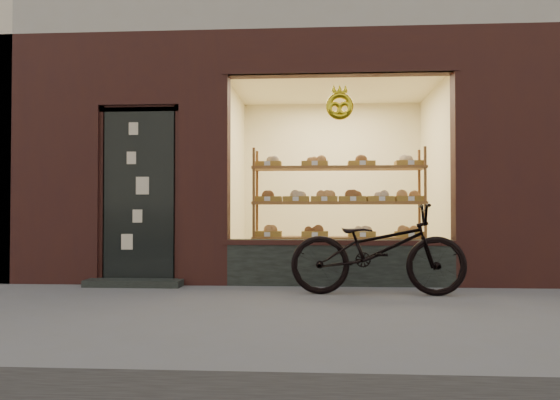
{
  "coord_description": "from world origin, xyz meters",
  "views": [
    {
      "loc": [
        0.15,
        -4.5,
        0.89
      ],
      "look_at": [
        -0.26,
        2.0,
        1.03
      ],
      "focal_mm": 35.0,
      "sensor_mm": 36.0,
      "label": 1
    }
  ],
  "objects": [
    {
      "name": "ground",
      "position": [
        0.0,
        0.0,
        0.0
      ],
      "size": [
        90.0,
        90.0,
        0.0
      ],
      "primitive_type": "plane",
      "color": "#55555D"
    },
    {
      "name": "bicycle",
      "position": [
        0.82,
        1.4,
        0.49
      ],
      "size": [
        1.88,
        0.71,
        0.97
      ],
      "primitive_type": "imported",
      "rotation": [
        0.0,
        0.0,
        1.53
      ],
      "color": "black",
      "rests_on": "ground"
    },
    {
      "name": "display_shelf",
      "position": [
        0.45,
        2.55,
        0.87
      ],
      "size": [
        2.2,
        0.45,
        1.7
      ],
      "color": "brown",
      "rests_on": "ground"
    }
  ]
}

